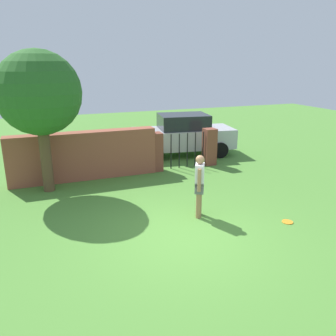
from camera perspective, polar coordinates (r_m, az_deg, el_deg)
ground_plane at (r=7.99m, az=2.51°, el=-11.21°), size 40.00×40.00×0.00m
brick_wall at (r=11.78m, az=-13.78°, el=2.01°), size 4.85×0.50×1.61m
tree at (r=10.61m, az=-20.67°, el=11.47°), size 2.42×2.42×4.18m
person at (r=8.63m, az=5.26°, el=-2.52°), size 0.36×0.49×1.62m
fence_gate at (r=12.73m, az=2.56°, el=3.13°), size 2.61×0.44×1.40m
car at (r=14.54m, az=2.55°, el=5.58°), size 4.40×2.39×1.72m
frisbee_orange at (r=9.10m, az=19.26°, el=-8.47°), size 0.27×0.27×0.02m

